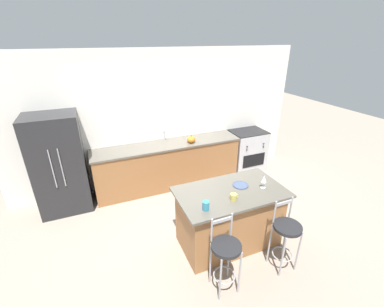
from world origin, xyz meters
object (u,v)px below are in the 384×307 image
at_px(bar_stool_near, 225,253).
at_px(dinner_plate, 240,185).
at_px(bar_stool_far, 286,233).
at_px(wine_glass, 264,179).
at_px(coffee_mug, 234,197).
at_px(tumbler_cup, 206,206).
at_px(refrigerator, 59,164).
at_px(oven_range, 247,150).
at_px(pumpkin_decoration, 191,139).

distance_m(bar_stool_near, dinner_plate, 1.05).
height_order(bar_stool_far, wine_glass, wine_glass).
xyz_separation_m(bar_stool_near, dinner_plate, (0.64, 0.75, 0.36)).
bearing_deg(bar_stool_far, coffee_mug, 136.85).
xyz_separation_m(coffee_mug, tumbler_cup, (-0.43, -0.06, 0.02)).
bearing_deg(bar_stool_near, refrigerator, 125.39).
relative_size(oven_range, dinner_plate, 4.16).
distance_m(wine_glass, tumbler_cup, 0.99).
xyz_separation_m(oven_range, bar_stool_near, (-2.02, -2.61, 0.09)).
distance_m(bar_stool_near, tumbler_cup, 0.60).
bearing_deg(refrigerator, wine_glass, -36.02).
bearing_deg(coffee_mug, pumpkin_decoration, 83.89).
xyz_separation_m(coffee_mug, pumpkin_decoration, (0.21, 1.99, 0.05)).
distance_m(coffee_mug, tumbler_cup, 0.44).
relative_size(bar_stool_near, bar_stool_far, 1.00).
xyz_separation_m(oven_range, dinner_plate, (-1.38, -1.86, 0.45)).
height_order(refrigerator, pumpkin_decoration, refrigerator).
bearing_deg(oven_range, tumbler_cup, -133.77).
xyz_separation_m(bar_stool_far, dinner_plate, (-0.24, 0.75, 0.36)).
xyz_separation_m(refrigerator, dinner_plate, (2.47, -1.83, 0.04)).
height_order(dinner_plate, pumpkin_decoration, pumpkin_decoration).
height_order(bar_stool_near, bar_stool_far, same).
relative_size(bar_stool_near, dinner_plate, 4.47).
relative_size(wine_glass, coffee_mug, 1.64).
xyz_separation_m(refrigerator, pumpkin_decoration, (2.41, -0.10, 0.13)).
relative_size(wine_glass, tumbler_cup, 1.63).
bearing_deg(coffee_mug, refrigerator, 136.42).
relative_size(bar_stool_near, tumbler_cup, 8.45).
bearing_deg(dinner_plate, wine_glass, -32.03).
relative_size(refrigerator, bar_stool_far, 1.74).
bearing_deg(tumbler_cup, bar_stool_far, -24.41).
relative_size(wine_glass, pumpkin_decoration, 1.13).
bearing_deg(wine_glass, pumpkin_decoration, 99.91).
xyz_separation_m(bar_stool_far, coffee_mug, (-0.52, 0.49, 0.39)).
distance_m(oven_range, coffee_mug, 2.74).
distance_m(bar_stool_far, pumpkin_decoration, 2.54).
xyz_separation_m(dinner_plate, pumpkin_decoration, (-0.06, 1.73, 0.09)).
height_order(refrigerator, oven_range, refrigerator).
height_order(dinner_plate, wine_glass, wine_glass).
xyz_separation_m(dinner_plate, wine_glass, (0.27, -0.17, 0.13)).
distance_m(dinner_plate, coffee_mug, 0.38).
xyz_separation_m(bar_stool_far, tumbler_cup, (-0.95, 0.43, 0.41)).
distance_m(bar_stool_far, dinner_plate, 0.87).
height_order(bar_stool_near, pumpkin_decoration, pumpkin_decoration).
relative_size(oven_range, tumbler_cup, 7.87).
bearing_deg(tumbler_cup, wine_glass, 8.87).
distance_m(bar_stool_far, wine_glass, 0.76).
distance_m(coffee_mug, pumpkin_decoration, 2.00).
bearing_deg(oven_range, coffee_mug, -127.93).
height_order(oven_range, pumpkin_decoration, pumpkin_decoration).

